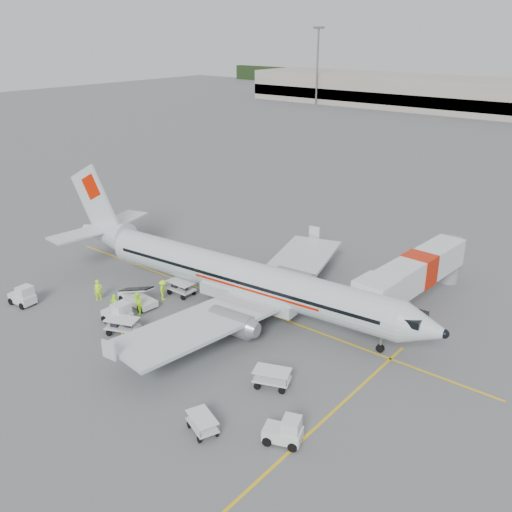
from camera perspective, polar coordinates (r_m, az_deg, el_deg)
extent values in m
plane|color=#56595B|center=(49.14, -1.47, -4.79)|extent=(360.00, 360.00, 0.00)
cube|color=yellow|center=(49.13, -1.47, -4.79)|extent=(44.00, 0.20, 0.01)
cube|color=yellow|center=(36.62, 7.50, -15.37)|extent=(0.20, 20.00, 0.01)
cone|color=orange|center=(45.86, 13.04, -7.01)|extent=(0.41, 0.41, 0.68)
cone|color=orange|center=(56.62, 5.49, -0.80)|extent=(0.38, 0.38, 0.62)
cone|color=orange|center=(45.24, -13.23, -7.52)|extent=(0.35, 0.35, 0.58)
imported|color=#B5FF15|center=(51.19, -15.50, -3.32)|extent=(0.77, 0.83, 1.90)
imported|color=#B5FF15|center=(48.01, -11.77, -4.69)|extent=(1.16, 1.17, 1.91)
imported|color=#B5FF15|center=(50.12, -9.27, -3.37)|extent=(1.25, 1.35, 1.83)
imported|color=#B5FF15|center=(48.11, -13.94, -4.82)|extent=(1.15, 0.52, 1.93)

